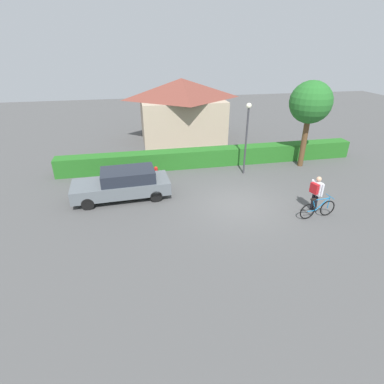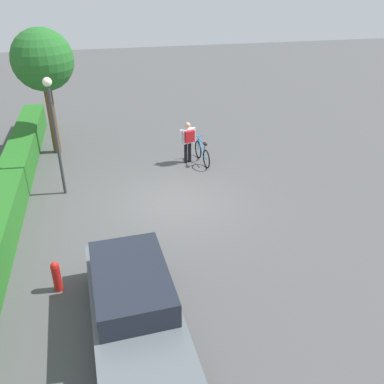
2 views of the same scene
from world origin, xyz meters
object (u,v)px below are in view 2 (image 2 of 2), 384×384
(person_rider, at_px, (188,139))
(fire_hydrant, at_px, (57,276))
(street_lamp, at_px, (54,121))
(tree_kerbside, at_px, (43,61))
(parked_car_near, at_px, (134,305))
(bicycle, at_px, (202,153))

(person_rider, bearing_deg, fire_hydrant, 144.79)
(street_lamp, bearing_deg, fire_hydrant, -179.42)
(tree_kerbside, distance_m, fire_hydrant, 9.27)
(person_rider, xyz_separation_m, tree_kerbside, (2.23, 5.05, 2.67))
(person_rider, height_order, tree_kerbside, tree_kerbside)
(person_rider, bearing_deg, tree_kerbside, 66.20)
(street_lamp, xyz_separation_m, tree_kerbside, (3.75, 0.45, 1.12))
(tree_kerbside, bearing_deg, parked_car_near, -168.19)
(parked_car_near, xyz_separation_m, bicycle, (7.99, -3.42, -0.34))
(parked_car_near, distance_m, bicycle, 8.69)
(parked_car_near, bearing_deg, fire_hydrant, 44.71)
(person_rider, bearing_deg, street_lamp, 108.30)
(person_rider, distance_m, tree_kerbside, 6.13)
(street_lamp, distance_m, fire_hydrant, 5.36)
(parked_car_near, bearing_deg, tree_kerbside, 11.81)
(bicycle, bearing_deg, parked_car_near, 156.85)
(bicycle, distance_m, tree_kerbside, 6.88)
(person_rider, xyz_separation_m, street_lamp, (-1.52, 4.59, 1.56))
(parked_car_near, xyz_separation_m, tree_kerbside, (10.34, 2.16, 2.93))
(street_lamp, relative_size, fire_hydrant, 4.80)
(tree_kerbside, bearing_deg, street_lamp, -173.09)
(tree_kerbside, bearing_deg, fire_hydrant, -176.67)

